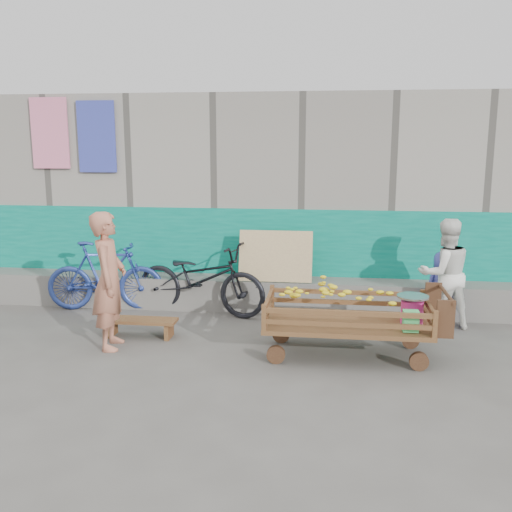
# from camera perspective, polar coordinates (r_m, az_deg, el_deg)

# --- Properties ---
(ground) EXTENTS (80.00, 80.00, 0.00)m
(ground) POSITION_cam_1_polar(r_m,az_deg,el_deg) (5.92, -3.13, -11.78)
(ground) COLOR #504D48
(ground) RESTS_ON ground
(building_wall) EXTENTS (12.00, 3.50, 3.00)m
(building_wall) POSITION_cam_1_polar(r_m,az_deg,el_deg) (9.50, 1.23, 6.12)
(building_wall) COLOR gray
(building_wall) RESTS_ON ground
(banana_cart) EXTENTS (1.95, 0.89, 0.83)m
(banana_cart) POSITION_cam_1_polar(r_m,az_deg,el_deg) (6.30, 8.77, -5.02)
(banana_cart) COLOR #552C17
(banana_cart) RESTS_ON ground
(bench) EXTENTS (0.89, 0.27, 0.22)m
(bench) POSITION_cam_1_polar(r_m,az_deg,el_deg) (7.09, -11.51, -6.65)
(bench) COLOR #552C17
(bench) RESTS_ON ground
(vendor_man) EXTENTS (0.47, 0.63, 1.57)m
(vendor_man) POSITION_cam_1_polar(r_m,az_deg,el_deg) (6.65, -14.47, -2.40)
(vendor_man) COLOR #B16B51
(vendor_man) RESTS_ON ground
(woman) EXTENTS (0.80, 0.69, 1.40)m
(woman) POSITION_cam_1_polar(r_m,az_deg,el_deg) (7.54, 18.34, -1.69)
(woman) COLOR white
(woman) RESTS_ON ground
(child) EXTENTS (0.55, 0.44, 0.97)m
(child) POSITION_cam_1_polar(r_m,az_deg,el_deg) (7.68, 18.11, -3.11)
(child) COLOR #4448AA
(child) RESTS_ON ground
(bicycle_dark) EXTENTS (1.98, 1.04, 0.99)m
(bicycle_dark) POSITION_cam_1_polar(r_m,az_deg,el_deg) (7.82, -5.57, -2.27)
(bicycle_dark) COLOR black
(bicycle_dark) RESTS_ON ground
(bicycle_blue) EXTENTS (1.68, 0.67, 0.98)m
(bicycle_blue) POSITION_cam_1_polar(r_m,az_deg,el_deg) (8.23, -14.84, -1.95)
(bicycle_blue) COLOR navy
(bicycle_blue) RESTS_ON ground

